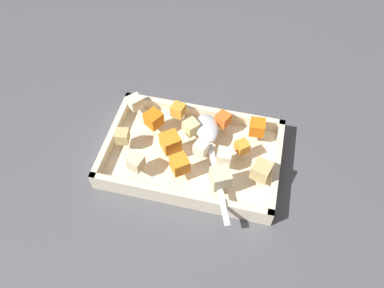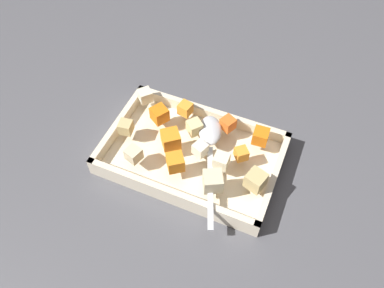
{
  "view_description": "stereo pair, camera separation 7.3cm",
  "coord_description": "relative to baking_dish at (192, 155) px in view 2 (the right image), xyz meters",
  "views": [
    {
      "loc": [
        -0.11,
        0.43,
        0.64
      ],
      "look_at": [
        -0.01,
        0.01,
        0.05
      ],
      "focal_mm": 35.95,
      "sensor_mm": 36.0,
      "label": 1
    },
    {
      "loc": [
        -0.18,
        0.4,
        0.64
      ],
      "look_at": [
        -0.01,
        0.01,
        0.05
      ],
      "focal_mm": 35.95,
      "sensor_mm": 36.0,
      "label": 2
    }
  ],
  "objects": [
    {
      "name": "potato_chunk_mid_left",
      "position": [
        0.13,
        0.01,
        0.04
      ],
      "size": [
        0.03,
        0.03,
        0.03
      ],
      "primitive_type": "cube",
      "rotation": [
        0.0,
        0.0,
        4.87
      ],
      "color": "tan",
      "rests_on": "baking_dish"
    },
    {
      "name": "baking_dish",
      "position": [
        0.0,
        0.0,
        0.0
      ],
      "size": [
        0.34,
        0.22,
        0.04
      ],
      "color": "beige",
      "rests_on": "ground_plane"
    },
    {
      "name": "potato_chunk_near_spoon",
      "position": [
        -0.14,
        0.03,
        0.04
      ],
      "size": [
        0.04,
        0.04,
        0.03
      ],
      "primitive_type": "cube",
      "rotation": [
        0.0,
        0.0,
        5.98
      ],
      "color": "tan",
      "rests_on": "baking_dish"
    },
    {
      "name": "carrot_chunk_corner_nw",
      "position": [
        0.09,
        -0.04,
        0.04
      ],
      "size": [
        0.04,
        0.04,
        0.03
      ],
      "primitive_type": "cube",
      "rotation": [
        0.0,
        0.0,
        1.02
      ],
      "color": "orange",
      "rests_on": "baking_dish"
    },
    {
      "name": "carrot_chunk_rim_edge",
      "position": [
        -0.12,
        -0.07,
        0.04
      ],
      "size": [
        0.03,
        0.03,
        0.03
      ],
      "primitive_type": "cube",
      "rotation": [
        0.0,
        0.0,
        1.63
      ],
      "color": "orange",
      "rests_on": "baking_dish"
    },
    {
      "name": "potato_chunk_near_right",
      "position": [
        0.02,
        -0.04,
        0.04
      ],
      "size": [
        0.04,
        0.04,
        0.03
      ],
      "primitive_type": "cube",
      "rotation": [
        0.0,
        0.0,
        5.59
      ],
      "color": "#E0CC89",
      "rests_on": "baking_dish"
    },
    {
      "name": "carrot_chunk_under_handle",
      "position": [
        0.05,
        -0.08,
        0.04
      ],
      "size": [
        0.03,
        0.03,
        0.02
      ],
      "primitive_type": "cube",
      "rotation": [
        0.0,
        0.0,
        4.52
      ],
      "color": "orange",
      "rests_on": "baking_dish"
    },
    {
      "name": "potato_chunk_center",
      "position": [
        -0.07,
        0.02,
        0.04
      ],
      "size": [
        0.03,
        0.03,
        0.03
      ],
      "primitive_type": "cube",
      "rotation": [
        0.0,
        0.0,
        3.16
      ],
      "color": "beige",
      "rests_on": "baking_dish"
    },
    {
      "name": "potato_chunk_far_left",
      "position": [
        0.14,
        -0.08,
        0.04
      ],
      "size": [
        0.04,
        0.04,
        0.03
      ],
      "primitive_type": "cube",
      "rotation": [
        0.0,
        0.0,
        0.83
      ],
      "color": "beige",
      "rests_on": "baking_dish"
    },
    {
      "name": "ground_plane",
      "position": [
        0.01,
        -0.01,
        -0.01
      ],
      "size": [
        4.0,
        4.0,
        0.0
      ],
      "primitive_type": "plane",
      "color": "#4C4C51"
    },
    {
      "name": "carrot_chunk_front_center",
      "position": [
        -0.05,
        -0.07,
        0.04
      ],
      "size": [
        0.03,
        0.03,
        0.02
      ],
      "primitive_type": "cube",
      "rotation": [
        0.0,
        0.0,
        5.83
      ],
      "color": "orange",
      "rests_on": "baking_dish"
    },
    {
      "name": "carrot_chunk_mid_right",
      "position": [
        -0.09,
        -0.01,
        0.04
      ],
      "size": [
        0.03,
        0.03,
        0.02
      ],
      "primitive_type": "cube",
      "rotation": [
        0.0,
        0.0,
        2.28
      ],
      "color": "orange",
      "rests_on": "baking_dish"
    },
    {
      "name": "carrot_chunk_far_right",
      "position": [
        0.01,
        0.05,
        0.04
      ],
      "size": [
        0.04,
        0.04,
        0.03
      ],
      "primitive_type": "cube",
      "rotation": [
        0.0,
        0.0,
        3.78
      ],
      "color": "orange",
      "rests_on": "baking_dish"
    },
    {
      "name": "potato_chunk_heap_side",
      "position": [
        0.09,
        0.07,
        0.04
      ],
      "size": [
        0.03,
        0.03,
        0.03
      ],
      "primitive_type": "cube",
      "rotation": [
        0.0,
        0.0,
        4.41
      ],
      "color": "beige",
      "rests_on": "baking_dish"
    },
    {
      "name": "carrot_chunk_back_center",
      "position": [
        0.04,
        0.01,
        0.05
      ],
      "size": [
        0.05,
        0.05,
        0.03
      ],
      "primitive_type": "cube",
      "rotation": [
        0.0,
        0.0,
        0.68
      ],
      "color": "orange",
      "rests_on": "baking_dish"
    },
    {
      "name": "potato_chunk_heap_top",
      "position": [
        -0.07,
        0.06,
        0.05
      ],
      "size": [
        0.05,
        0.05,
        0.03
      ],
      "primitive_type": "cube",
      "rotation": [
        0.0,
        0.0,
        2.06
      ],
      "color": "beige",
      "rests_on": "baking_dish"
    },
    {
      "name": "serving_spoon",
      "position": [
        -0.02,
        -0.03,
        0.04
      ],
      "size": [
        0.11,
        0.23,
        0.02
      ],
      "rotation": [
        0.0,
        0.0,
        1.95
      ],
      "color": "silver",
      "rests_on": "baking_dish"
    },
    {
      "name": "parsnip_chunk_corner_se",
      "position": [
        -0.02,
        0.01,
        0.04
      ],
      "size": [
        0.03,
        0.03,
        0.02
      ],
      "primitive_type": "cube",
      "rotation": [
        0.0,
        0.0,
        2.79
      ],
      "color": "silver",
      "rests_on": "baking_dish"
    }
  ]
}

